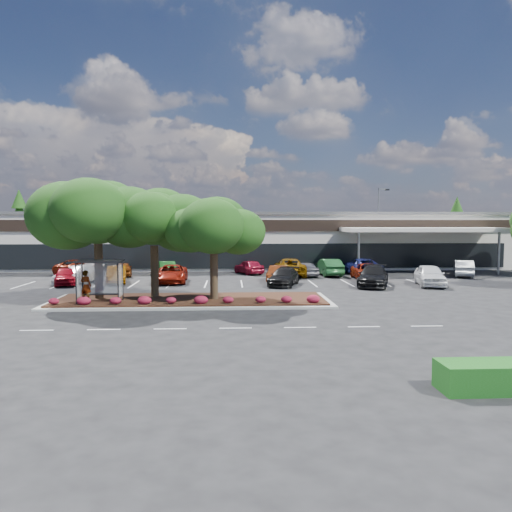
{
  "coord_description": "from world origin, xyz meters",
  "views": [
    {
      "loc": [
        0.56,
        -28.23,
        5.26
      ],
      "look_at": [
        2.51,
        9.72,
        2.6
      ],
      "focal_mm": 35.0,
      "sensor_mm": 36.0,
      "label": 1
    }
  ],
  "objects": [
    {
      "name": "car_14",
      "position": [
        7.62,
        18.82,
        0.71
      ],
      "size": [
        2.6,
        4.43,
        1.42
      ],
      "primitive_type": "imported",
      "rotation": [
        0.0,
        0.0,
        3.38
      ],
      "color": "#535259",
      "rests_on": "ground"
    },
    {
      "name": "car_1",
      "position": [
        -12.4,
        14.57,
        0.76
      ],
      "size": [
        3.78,
        5.61,
        1.51
      ],
      "primitive_type": "imported",
      "rotation": [
        0.0,
        0.0,
        -0.35
      ],
      "color": "white",
      "rests_on": "ground"
    },
    {
      "name": "lane_markings",
      "position": [
        -0.14,
        10.42,
        0.01
      ],
      "size": [
        33.12,
        20.06,
        0.01
      ],
      "color": "silver",
      "rests_on": "ground"
    },
    {
      "name": "island_tree_mid",
      "position": [
        -4.5,
        5.2,
        3.92
      ],
      "size": [
        6.6,
        6.6,
        7.32
      ],
      "primitive_type": null,
      "color": "#163D0F",
      "rests_on": "landscape_island"
    },
    {
      "name": "car_9",
      "position": [
        -14.64,
        21.99,
        0.73
      ],
      "size": [
        3.87,
        5.72,
        1.45
      ],
      "primitive_type": "imported",
      "rotation": [
        0.0,
        0.0,
        2.84
      ],
      "color": "maroon",
      "rests_on": "ground"
    },
    {
      "name": "conifer_north_east",
      "position": [
        34.0,
        44.0,
        4.5
      ],
      "size": [
        3.96,
        3.96,
        9.0
      ],
      "primitive_type": "cone",
      "color": "#163D0F",
      "rests_on": "ground"
    },
    {
      "name": "car_15",
      "position": [
        10.05,
        19.32,
        0.81
      ],
      "size": [
        2.09,
        5.06,
        1.63
      ],
      "primitive_type": "imported",
      "rotation": [
        0.0,
        0.0,
        3.22
      ],
      "color": "#1C5024",
      "rests_on": "ground"
    },
    {
      "name": "island_tree_east",
      "position": [
        -0.5,
        3.7,
        3.51
      ],
      "size": [
        5.8,
        5.8,
        6.5
      ],
      "primitive_type": null,
      "color": "#163D0F",
      "rests_on": "landscape_island"
    },
    {
      "name": "light_pole",
      "position": [
        17.29,
        27.11,
        3.96
      ],
      "size": [
        1.42,
        0.73,
        9.0
      ],
      "rotation": [
        0.0,
        0.0,
        -0.29
      ],
      "color": "#A2A29D",
      "rests_on": "ground"
    },
    {
      "name": "person_waiting",
      "position": [
        -8.42,
        3.04,
        1.24
      ],
      "size": [
        0.84,
        0.69,
        1.97
      ],
      "primitive_type": "imported",
      "rotation": [
        0.0,
        0.0,
        2.79
      ],
      "color": "#594C47",
      "rests_on": "landscape_island"
    },
    {
      "name": "car_12",
      "position": [
        2.4,
        21.24,
        0.71
      ],
      "size": [
        3.23,
        4.5,
        1.42
      ],
      "primitive_type": "imported",
      "rotation": [
        0.0,
        0.0,
        3.56
      ],
      "color": "maroon",
      "rests_on": "ground"
    },
    {
      "name": "car_8",
      "position": [
        16.78,
        11.32,
        0.86
      ],
      "size": [
        3.04,
        5.36,
        1.72
      ],
      "primitive_type": "imported",
      "rotation": [
        0.0,
        0.0,
        -0.21
      ],
      "color": "white",
      "rests_on": "ground"
    },
    {
      "name": "car_2",
      "position": [
        -9.14,
        14.56,
        0.72
      ],
      "size": [
        2.33,
        4.59,
        1.44
      ],
      "primitive_type": "imported",
      "rotation": [
        0.0,
        0.0,
        0.19
      ],
      "color": "#743C03",
      "rests_on": "ground"
    },
    {
      "name": "conifer_north_west",
      "position": [
        -30.0,
        46.0,
        5.0
      ],
      "size": [
        4.4,
        4.4,
        10.0
      ],
      "primitive_type": "cone",
      "color": "#163D0F",
      "rests_on": "ground"
    },
    {
      "name": "car_13",
      "position": [
        6.24,
        19.2,
        0.85
      ],
      "size": [
        3.06,
        6.21,
        1.69
      ],
      "primitive_type": "imported",
      "rotation": [
        0.0,
        0.0,
        3.1
      ],
      "color": "#694003",
      "rests_on": "ground"
    },
    {
      "name": "retail_store",
      "position": [
        0.06,
        33.91,
        3.15
      ],
      "size": [
        80.4,
        25.2,
        6.25
      ],
      "color": "silver",
      "rests_on": "ground"
    },
    {
      "name": "car_4",
      "position": [
        4.67,
        14.96,
        0.68
      ],
      "size": [
        2.32,
        4.34,
        1.36
      ],
      "primitive_type": "imported",
      "rotation": [
        0.0,
        0.0,
        -0.23
      ],
      "color": "#63240C",
      "rests_on": "ground"
    },
    {
      "name": "car_10",
      "position": [
        -9.67,
        19.64,
        0.69
      ],
      "size": [
        2.33,
        4.26,
        1.37
      ],
      "primitive_type": "imported",
      "rotation": [
        0.0,
        0.0,
        3.32
      ],
      "color": "#622909",
      "rests_on": "ground"
    },
    {
      "name": "car_7",
      "position": [
        12.09,
        11.29,
        0.82
      ],
      "size": [
        4.03,
        6.07,
        1.63
      ],
      "primitive_type": "imported",
      "rotation": [
        0.0,
        0.0,
        -0.34
      ],
      "color": "black",
      "rests_on": "ground"
    },
    {
      "name": "car_17",
      "position": [
        22.77,
        17.99,
        0.78
      ],
      "size": [
        3.31,
        5.0,
        1.56
      ],
      "primitive_type": "imported",
      "rotation": [
        0.0,
        0.0,
        2.76
      ],
      "color": "#9EA3AA",
      "rests_on": "ground"
    },
    {
      "name": "shrub_row",
      "position": [
        -2.0,
        1.9,
        0.51
      ],
      "size": [
        17.0,
        0.8,
        0.5
      ],
      "primitive_type": null,
      "color": "maroon",
      "rests_on": "landscape_island"
    },
    {
      "name": "car_5",
      "position": [
        4.94,
        12.16,
        0.7
      ],
      "size": [
        3.38,
        5.22,
        1.41
      ],
      "primitive_type": "imported",
      "rotation": [
        0.0,
        0.0,
        -0.32
      ],
      "color": "black",
      "rests_on": "ground"
    },
    {
      "name": "car_16",
      "position": [
        13.35,
        19.27,
        0.83
      ],
      "size": [
        2.86,
        6.04,
        1.67
      ],
      "primitive_type": "imported",
      "rotation": [
        0.0,
        0.0,
        3.13
      ],
      "color": "navy",
      "rests_on": "ground"
    },
    {
      "name": "car_3",
      "position": [
        -4.49,
        14.52,
        0.76
      ],
      "size": [
        2.71,
        5.56,
        1.52
      ],
      "primitive_type": "imported",
      "rotation": [
        0.0,
        0.0,
        0.04
      ],
      "color": "maroon",
      "rests_on": "ground"
    },
    {
      "name": "ground",
      "position": [
        0.0,
        0.0,
        0.0
      ],
      "size": [
        160.0,
        160.0,
        0.0
      ],
      "primitive_type": "plane",
      "color": "black",
      "rests_on": "ground"
    },
    {
      "name": "island_tree_west",
      "position": [
        -8.0,
        4.5,
        4.21
      ],
      "size": [
        7.2,
        7.2,
        7.89
      ],
      "primitive_type": null,
      "color": "#163D0F",
      "rests_on": "landscape_island"
    },
    {
      "name": "car_11",
      "position": [
        -5.61,
        20.23,
        0.71
      ],
      "size": [
        2.29,
        4.49,
        1.41
      ],
      "primitive_type": "imported",
      "rotation": [
        0.0,
        0.0,
        3.34
      ],
      "color": "#164B18",
      "rests_on": "ground"
    },
    {
      "name": "bus_shelter",
      "position": [
        -7.5,
        2.95,
        2.31
      ],
      "size": [
        2.75,
        1.55,
        2.59
      ],
      "color": "black",
      "rests_on": "landscape_island"
    },
    {
      "name": "car_0",
      "position": [
        -13.08,
        13.48,
        0.73
      ],
      "size": [
        2.91,
        4.59,
        1.46
      ],
      "primitive_type": "imported",
      "rotation": [
        0.0,
        0.0,
        0.3
      ],
      "color": "maroon",
      "rests_on": "ground"
    },
    {
      "name": "car_6",
      "position": [
        12.89,
        15.7,
        0.72
      ],
      "size": [
        2.7,
        5.31,
        1.44
      ],
      "primitive_type": "imported",
      "rotation": [
        0.0,
        0.0,
        -0.06
      ],
      "color": "maroon",
      "rests_on": "ground"
    },
    {
      "name": "landscape_island",
      "position": [
        -2.0,
        4.0,
        0.12
      ],
      "size": [
        18.0,
        6.0,
        0.26
      ],
      "color": "#A2A29D",
      "rests_on": "ground"
    }
  ]
}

